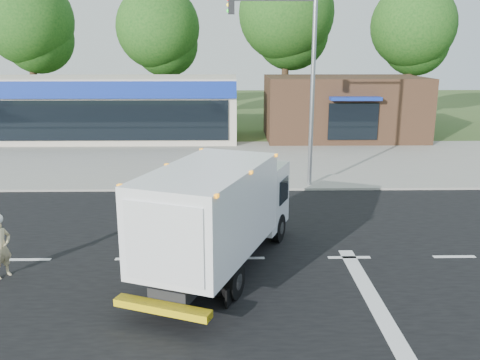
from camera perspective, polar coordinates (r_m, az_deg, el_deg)
The scene contains 11 objects.
ground at distance 14.48m, azimuth 0.36°, elevation -8.82°, with size 120.00×120.00×0.00m, color #385123.
road_asphalt at distance 14.48m, azimuth 0.36°, elevation -8.81°, with size 60.00×14.00×0.02m, color black.
sidewalk at distance 22.23m, azimuth -0.13°, elevation -0.28°, with size 60.00×2.40×0.12m, color gray.
parking_apron at distance 27.89m, azimuth -0.31°, elevation 2.67°, with size 60.00×9.00×0.02m, color gray.
lane_markings at distance 13.34m, azimuth 6.42°, elevation -10.96°, with size 55.20×7.00×0.01m.
ems_box_truck at distance 13.20m, azimuth -2.30°, elevation -3.22°, with size 4.35×7.02×2.98m.
emergency_worker at distance 14.44m, azimuth -25.29°, elevation -6.73°, with size 0.63×0.70×1.72m.
retail_strip_mall at distance 34.54m, azimuth -15.69°, elevation 7.80°, with size 18.00×6.20×4.00m.
brown_storefront at distance 34.27m, azimuth 11.46°, elevation 7.98°, with size 10.00×6.70×4.00m.
traffic_signal_pole at distance 21.08m, azimuth 6.45°, elevation 12.22°, with size 3.51×0.25×8.00m.
background_trees at distance 41.49m, azimuth -1.79°, elevation 16.79°, with size 36.77×7.39×12.10m.
Camera 1 is at (-0.32, -13.29, 5.74)m, focal length 38.00 mm.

